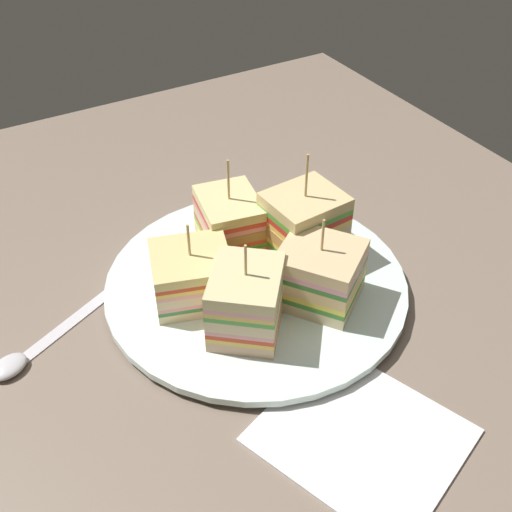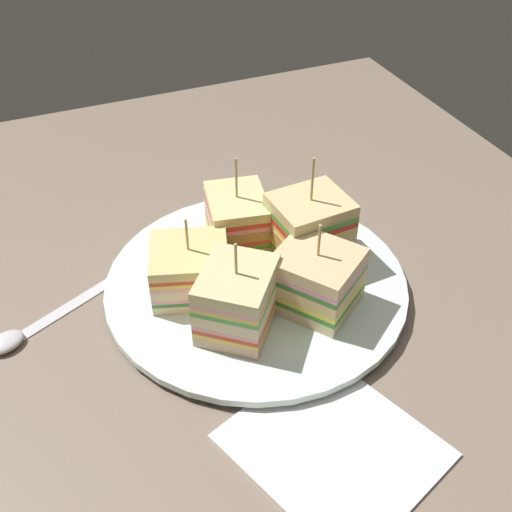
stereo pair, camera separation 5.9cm
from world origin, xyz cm
name	(u,v)px [view 1 (the left image)]	position (x,y,z in cm)	size (l,w,h in cm)	color
ground_plane	(256,297)	(0.00, 0.00, -0.90)	(91.95, 80.15, 1.80)	#776657
plate	(256,284)	(0.00, 0.00, 0.81)	(29.08, 29.08, 1.34)	white
sandwich_wedge_0	(230,222)	(-6.19, 0.56, 4.14)	(8.05, 6.89, 9.95)	#D0BB86
sandwich_wedge_1	(192,275)	(-1.13, -6.11, 3.77)	(8.45, 8.77, 8.21)	beige
sandwich_wedge_2	(246,301)	(4.89, -3.83, 4.39)	(9.18, 8.99, 9.23)	#E1B38C
sandwich_wedge_3	(319,274)	(4.97, 3.71, 4.19)	(9.52, 9.37, 8.97)	beige
sandwich_wedge_4	(303,226)	(-1.23, 6.09, 4.80)	(6.64, 7.54, 11.46)	#D1B47F
chip_pile	(261,273)	(0.30, 0.33, 2.28)	(5.57, 5.82, 1.66)	#DEBF70
spoon	(27,354)	(-2.63, -21.61, 0.39)	(7.36, 13.01, 1.00)	silver
napkin	(361,434)	(18.54, -1.41, 0.25)	(14.43, 12.89, 0.50)	white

